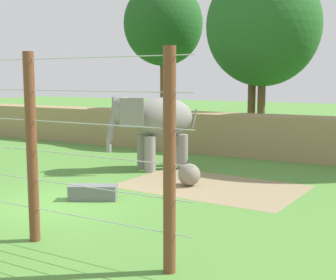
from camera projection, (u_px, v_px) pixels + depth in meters
ground_plane at (60, 204)px, 13.25m from camera, size 120.00×120.00×0.00m
dirt_patch at (211, 186)px, 15.38m from camera, size 6.04×4.11×0.01m
embankment_wall at (213, 133)px, 22.38m from camera, size 36.00×1.80×1.91m
elephant at (155, 121)px, 18.05m from camera, size 2.94×3.45×2.88m
enrichment_ball at (189, 175)px, 15.42m from camera, size 0.75×0.75×0.75m
feed_trough at (93, 192)px, 13.64m from camera, size 1.47×1.10×0.44m
tree_left_of_centre at (163, 24)px, 31.62m from camera, size 5.41×5.41×10.12m
tree_far_right at (263, 26)px, 25.34m from camera, size 6.27×6.27×9.71m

